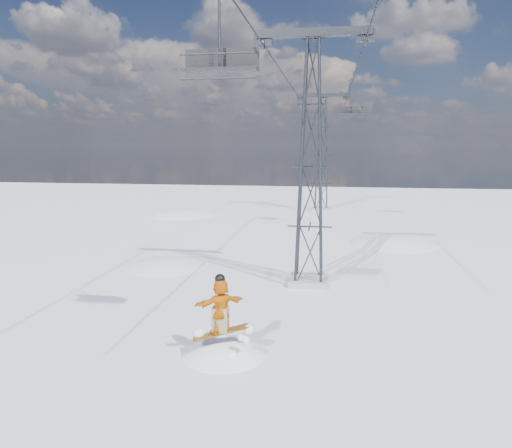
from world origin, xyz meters
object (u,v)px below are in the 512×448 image
object	(u,v)px
snowboarder_jump	(224,402)
lift_tower_near	(311,168)
lift_chair_near	(221,62)
lift_tower_far	(322,156)

from	to	relation	value
snowboarder_jump	lift_tower_near	bearing A→B (deg)	73.87
lift_chair_near	lift_tower_near	bearing A→B (deg)	74.62
lift_tower_far	snowboarder_jump	world-z (taller)	lift_tower_far
lift_tower_far	lift_chair_near	size ratio (longest dim) A/B	4.35
lift_tower_far	lift_chair_near	distance (m)	33.23
snowboarder_jump	lift_tower_far	bearing A→B (deg)	86.06
lift_tower_far	snowboarder_jump	bearing A→B (deg)	-93.94
lift_tower_near	snowboarder_jump	xyz separation A→B (m)	(-2.26, -7.82, -7.10)
lift_chair_near	lift_tower_far	bearing A→B (deg)	86.19
lift_tower_near	snowboarder_jump	size ratio (longest dim) A/B	1.73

